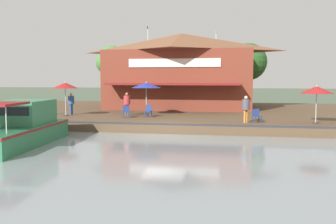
{
  "coord_description": "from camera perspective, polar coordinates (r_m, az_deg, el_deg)",
  "views": [
    {
      "loc": [
        21.53,
        4.2,
        3.36
      ],
      "look_at": [
        -1.0,
        0.06,
        1.3
      ],
      "focal_mm": 40.0,
      "sensor_mm": 36.0,
      "label": 1
    }
  ],
  "objects": [
    {
      "name": "ground_plane",
      "position": [
        22.19,
        -0.62,
        -3.57
      ],
      "size": [
        220.0,
        220.0,
        0.0
      ],
      "primitive_type": "plane",
      "color": "#4C5B47"
    },
    {
      "name": "quay_deck",
      "position": [
        32.94,
        3.04,
        -0.2
      ],
      "size": [
        22.0,
        56.0,
        0.6
      ],
      "primitive_type": "cube",
      "color": "brown",
      "rests_on": "ground"
    },
    {
      "name": "quay_edge_fender",
      "position": [
        22.2,
        -0.58,
        -1.87
      ],
      "size": [
        0.2,
        50.4,
        0.1
      ],
      "primitive_type": "cube",
      "color": "#2D2D33",
      "rests_on": "quay_deck"
    },
    {
      "name": "waterfront_restaurant",
      "position": [
        35.58,
        2.04,
        6.4
      ],
      "size": [
        10.5,
        13.59,
        7.73
      ],
      "color": "brown",
      "rests_on": "quay_deck"
    },
    {
      "name": "patio_umbrella_by_entrance",
      "position": [
        27.88,
        -3.34,
        4.09
      ],
      "size": [
        2.24,
        2.24,
        2.5
      ],
      "color": "#B7B7B7",
      "rests_on": "quay_deck"
    },
    {
      "name": "patio_umbrella_near_quay_edge",
      "position": [
        24.63,
        21.72,
        3.15
      ],
      "size": [
        2.01,
        2.01,
        2.34
      ],
      "color": "#B7B7B7",
      "rests_on": "quay_deck"
    },
    {
      "name": "patio_umbrella_far_corner",
      "position": [
        28.5,
        -15.4,
        3.92
      ],
      "size": [
        1.88,
        1.88,
        2.51
      ],
      "color": "#B7B7B7",
      "rests_on": "quay_deck"
    },
    {
      "name": "cafe_chair_mid_patio",
      "position": [
        26.4,
        -6.4,
        0.14
      ],
      "size": [
        0.56,
        0.56,
        0.85
      ],
      "color": "navy",
      "rests_on": "quay_deck"
    },
    {
      "name": "cafe_chair_back_row_seat",
      "position": [
        24.02,
        13.38,
        -0.46
      ],
      "size": [
        0.57,
        0.57,
        0.85
      ],
      "color": "navy",
      "rests_on": "quay_deck"
    },
    {
      "name": "cafe_chair_facing_river",
      "position": [
        26.84,
        -3.01,
        0.25
      ],
      "size": [
        0.48,
        0.48,
        0.85
      ],
      "color": "navy",
      "rests_on": "quay_deck"
    },
    {
      "name": "person_at_quay_edge",
      "position": [
        28.03,
        -6.27,
        1.67
      ],
      "size": [
        0.48,
        0.48,
        1.71
      ],
      "color": "#4C4C56",
      "rests_on": "quay_deck"
    },
    {
      "name": "person_near_entrance",
      "position": [
        23.78,
        11.78,
        0.92
      ],
      "size": [
        0.48,
        0.48,
        1.68
      ],
      "color": "orange",
      "rests_on": "quay_deck"
    },
    {
      "name": "person_mid_patio",
      "position": [
        29.5,
        -14.54,
        1.6
      ],
      "size": [
        0.46,
        0.46,
        1.64
      ],
      "color": "#2D5193",
      "rests_on": "quay_deck"
    },
    {
      "name": "motorboat_fourth_along",
      "position": [
        20.51,
        -21.61,
        -2.26
      ],
      "size": [
        8.41,
        3.59,
        2.21
      ],
      "color": "#287047",
      "rests_on": "river_water"
    },
    {
      "name": "tree_upstream_bank",
      "position": [
        43.32,
        -8.75,
        7.67
      ],
      "size": [
        3.44,
        3.28,
        6.48
      ],
      "color": "brown",
      "rests_on": "quay_deck"
    },
    {
      "name": "tree_downstream_bank",
      "position": [
        40.75,
        11.93,
        7.35
      ],
      "size": [
        4.13,
        3.93,
        6.5
      ],
      "color": "brown",
      "rests_on": "quay_deck"
    }
  ]
}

